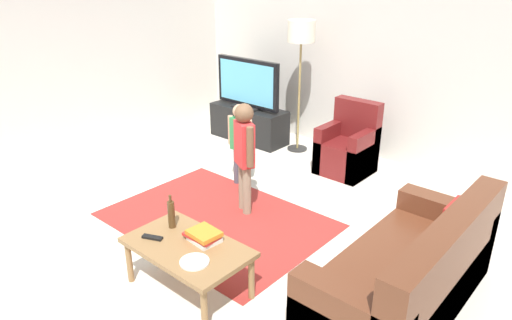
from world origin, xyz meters
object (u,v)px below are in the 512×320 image
at_px(tv_stand, 249,124).
at_px(tv, 248,84).
at_px(bottle, 171,214).
at_px(armchair, 349,149).
at_px(tv_remote, 152,237).
at_px(couch, 412,278).
at_px(child_center, 244,149).
at_px(plate, 195,262).
at_px(coffee_table, 187,250).
at_px(book_stack, 204,236).
at_px(child_near_tv, 240,137).
at_px(floor_lamp, 301,39).

xyz_separation_m(tv_stand, tv, (-0.00, -0.02, 0.60)).
distance_m(tv, bottle, 3.29).
relative_size(armchair, bottle, 3.04).
height_order(tv_stand, bottle, bottle).
bearing_deg(bottle, tv_remote, -84.81).
xyz_separation_m(couch, child_center, (-1.99, 0.33, 0.42)).
bearing_deg(tv, plate, -53.90).
height_order(couch, armchair, armchair).
relative_size(tv_stand, coffee_table, 1.20).
height_order(tv_stand, book_stack, book_stack).
distance_m(armchair, child_near_tv, 1.43).
xyz_separation_m(tv_stand, child_center, (1.44, -1.66, 0.47)).
relative_size(floor_lamp, plate, 8.09).
bearing_deg(tv_stand, tv_remote, -60.74).
distance_m(tv_stand, child_center, 2.25).
bearing_deg(tv, child_near_tv, -51.24).
distance_m(child_near_tv, book_stack, 1.93).
relative_size(tv_stand, bottle, 4.06).
bearing_deg(child_center, tv_remote, -78.95).
relative_size(tv_stand, floor_lamp, 0.67).
height_order(tv, child_near_tv, tv).
xyz_separation_m(armchair, floor_lamp, (-0.93, 0.19, 1.25)).
bearing_deg(floor_lamp, tv, -167.65).
relative_size(child_near_tv, bottle, 3.35).
bearing_deg(plate, couch, 40.89).
xyz_separation_m(child_near_tv, book_stack, (1.09, -1.59, -0.13)).
height_order(couch, tv_remote, couch).
bearing_deg(bottle, book_stack, 4.44).
relative_size(tv, coffee_table, 1.10).
bearing_deg(armchair, plate, -80.76).
height_order(armchair, bottle, armchair).
xyz_separation_m(floor_lamp, tv_remote, (0.92, -3.20, -1.11)).
bearing_deg(tv, couch, -29.88).
bearing_deg(book_stack, plate, -56.16).
distance_m(child_center, book_stack, 1.32).
relative_size(tv, couch, 0.61).
height_order(tv_stand, armchair, armchair).
bearing_deg(bottle, floor_lamp, 106.79).
bearing_deg(tv_remote, book_stack, 12.91).
bearing_deg(child_near_tv, armchair, 56.99).
bearing_deg(tv_stand, floor_lamp, 10.89).
relative_size(floor_lamp, book_stack, 6.12).
height_order(couch, plate, couch).
xyz_separation_m(tv_stand, bottle, (1.69, -2.83, 0.30)).
bearing_deg(armchair, book_stack, -83.31).
height_order(floor_lamp, bottle, floor_lamp).
xyz_separation_m(book_stack, plate, (0.17, -0.25, -0.04)).
relative_size(armchair, floor_lamp, 0.51).
relative_size(tv, child_near_tv, 1.11).
xyz_separation_m(tv_stand, coffee_table, (1.99, -2.93, 0.13)).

